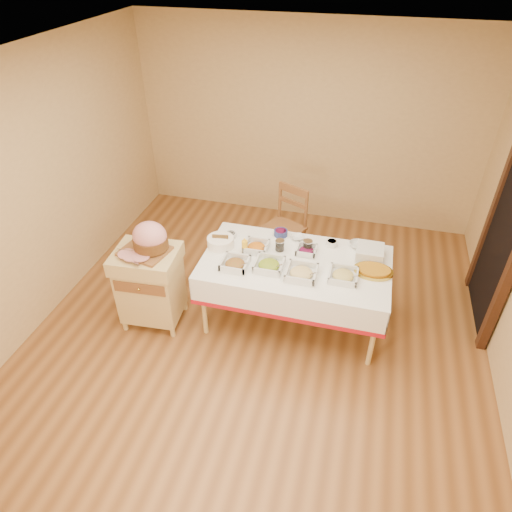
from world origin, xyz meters
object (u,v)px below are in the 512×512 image
Objects in this scene: preserve_jar_right at (308,246)px; bread_basket at (220,242)px; butcher_cart at (150,283)px; dining_chair at (285,226)px; preserve_jar_left at (280,246)px; brass_platter at (373,271)px; dining_table at (295,275)px; plate_stack at (370,252)px; mustard_bottle at (245,246)px; ham_on_board at (149,240)px.

preserve_jar_right is 0.44× the size of bread_basket.
dining_chair reaches higher than butcher_cart.
preserve_jar_left reaches higher than brass_platter.
bread_basket is (-0.48, -0.93, 0.31)m from dining_chair.
preserve_jar_right is (0.08, 0.21, 0.22)m from dining_table.
preserve_jar_right reaches higher than preserve_jar_left.
brass_platter is (2.13, 0.38, 0.29)m from butcher_cart.
preserve_jar_right reaches higher than dining_table.
preserve_jar_left is 0.88m from plate_stack.
mustard_bottle is at bearing 23.37° from butcher_cart.
plate_stack is (0.99, -0.73, 0.31)m from dining_chair.
mustard_bottle is 0.49× the size of brass_platter.
preserve_jar_right is at bearing -175.03° from plate_stack.
brass_platter is at bearing -8.13° from preserve_jar_left.
preserve_jar_left is 0.28m from preserve_jar_right.
dining_table is at bearing -159.13° from plate_stack.
mustard_bottle is 0.28m from bread_basket.
dining_chair is 5.42× the size of mustard_bottle.
butcher_cart is 2.34× the size of brass_platter.
mustard_bottle is at bearing -179.85° from brass_platter.
mustard_bottle reaches higher than preserve_jar_right.
brass_platter is (0.73, 0.01, 0.18)m from dining_table.
ham_on_board is (-1.05, -1.33, 0.50)m from dining_chair.
brass_platter is (0.93, -0.13, -0.03)m from preserve_jar_left.
preserve_jar_right reaches higher than plate_stack.
dining_table is 0.76m from plate_stack.
brass_platter is at bearing -78.11° from plate_stack.
bread_basket is at bearing -117.54° from dining_chair.
butcher_cart is 1.35m from preserve_jar_left.
ham_on_board is at bearing -128.30° from dining_chair.
butcher_cart is 7.34× the size of preserve_jar_left.
plate_stack is at bearing 16.84° from butcher_cart.
dining_chair is at bearing 107.17° from dining_table.
mustard_bottle reaches higher than bread_basket.
ham_on_board is 0.92m from mustard_bottle.
butcher_cart is 2.19m from brass_platter.
butcher_cart is 1.02m from mustard_bottle.
plate_stack reaches higher than brass_platter.
ham_on_board is at bearing -163.75° from plate_stack.
mustard_bottle reaches higher than preserve_jar_left.
mustard_bottle is at bearing -102.16° from dining_chair.
mustard_bottle is at bearing 22.41° from ham_on_board.
preserve_jar_right is at bearing -63.95° from dining_chair.
bread_basket is (-0.27, 0.06, -0.03)m from mustard_bottle.
dining_table is 0.57m from mustard_bottle.
plate_stack reaches higher than dining_table.
ham_on_board is 1.25× the size of brass_platter.
ham_on_board is 1.79× the size of plate_stack.
dining_chair is 3.76× the size of plate_stack.
plate_stack is (2.08, 0.63, 0.32)m from butcher_cart.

